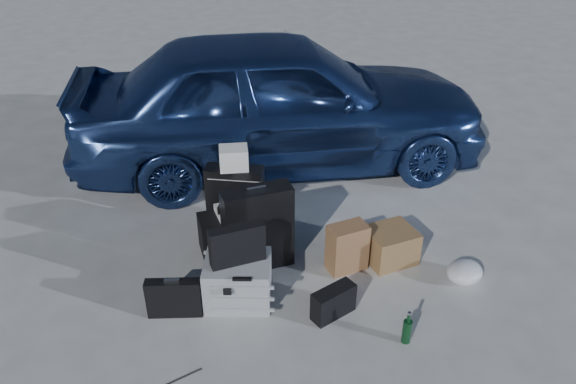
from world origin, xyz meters
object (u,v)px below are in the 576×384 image
object	(u,v)px
car	(279,100)
briefcase	(174,298)
duffel_bag	(240,231)
cardboard_box	(390,245)
green_bottle	(407,328)
pelican_case	(238,280)
suitcase_right	(235,198)
suitcase_left	(258,228)

from	to	relation	value
car	briefcase	xyz separation A→B (m)	(-1.36, -2.25, -0.59)
duffel_bag	cardboard_box	distance (m)	1.32
car	green_bottle	bearing A→B (deg)	-170.30
pelican_case	duffel_bag	size ratio (longest dim) A/B	0.72
car	suitcase_right	size ratio (longest dim) A/B	7.05
briefcase	cardboard_box	size ratio (longest dim) A/B	1.03
suitcase_left	green_bottle	distance (m)	1.44
pelican_case	green_bottle	bearing A→B (deg)	-19.45
car	pelican_case	bearing A→B (deg)	163.78
car	suitcase_left	distance (m)	1.94
briefcase	suitcase_left	distance (m)	0.89
car	suitcase_left	world-z (taller)	car
pelican_case	duffel_bag	xyz separation A→B (m)	(0.13, 0.67, -0.01)
briefcase	cardboard_box	distance (m)	1.86
cardboard_box	pelican_case	bearing A→B (deg)	-172.39
pelican_case	suitcase_left	size ratio (longest dim) A/B	0.68
briefcase	suitcase_right	size ratio (longest dim) A/B	0.66
suitcase_right	duffel_bag	bearing A→B (deg)	-72.97
car	duffel_bag	distance (m)	1.78
green_bottle	cardboard_box	bearing A→B (deg)	74.33
suitcase_left	car	bearing A→B (deg)	66.09
briefcase	suitcase_right	world-z (taller)	suitcase_right
briefcase	suitcase_left	world-z (taller)	suitcase_left
car	pelican_case	size ratio (longest dim) A/B	8.74
briefcase	cardboard_box	bearing A→B (deg)	19.53
suitcase_right	cardboard_box	distance (m)	1.46
briefcase	duffel_bag	bearing A→B (deg)	61.37
duffel_bag	cardboard_box	size ratio (longest dim) A/B	1.74
car	suitcase_right	xyz separation A→B (m)	(-0.70, -1.18, -0.44)
duffel_bag	green_bottle	distance (m)	1.71
pelican_case	suitcase_left	bearing A→B (deg)	73.32
briefcase	suitcase_right	xyz separation A→B (m)	(0.66, 1.07, 0.15)
car	cardboard_box	distance (m)	2.15
briefcase	cardboard_box	xyz separation A→B (m)	(1.85, 0.24, -0.01)
duffel_bag	pelican_case	bearing A→B (deg)	-104.11
duffel_bag	car	bearing A→B (deg)	61.25
car	suitcase_left	xyz separation A→B (m)	(-0.62, -1.80, -0.38)
suitcase_right	pelican_case	bearing A→B (deg)	-77.33
pelican_case	cardboard_box	world-z (taller)	pelican_case
car	briefcase	world-z (taller)	car
car	duffel_bag	world-z (taller)	car
car	cardboard_box	xyz separation A→B (m)	(0.49, -2.01, -0.60)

